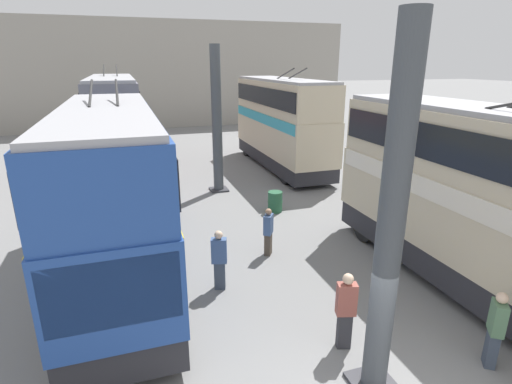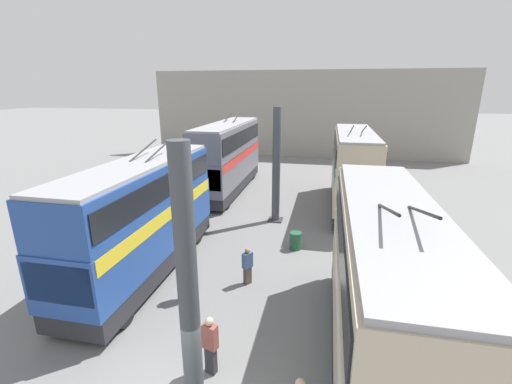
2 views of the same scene
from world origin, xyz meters
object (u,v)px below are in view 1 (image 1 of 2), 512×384
person_by_right_row (219,258)px  bus_right_mid (113,186)px  bus_left_near (480,190)px  person_by_left_row (496,328)px  oil_drum (275,202)px  person_aisle_foreground (346,309)px  bus_left_far (282,118)px  person_aisle_midway (268,231)px  bus_right_far (115,119)px

person_by_right_row → bus_right_mid: bearing=-103.9°
bus_left_near → person_by_right_row: bearing=73.4°
person_by_left_row → oil_drum: bearing=-48.7°
bus_left_near → person_aisle_foreground: (-1.25, 4.59, -1.86)m
bus_right_mid → bus_left_far: bearing=-41.1°
bus_left_near → bus_right_mid: bearing=69.1°
bus_left_near → oil_drum: size_ratio=11.03×
person_aisle_midway → person_aisle_foreground: bearing=124.5°
person_by_left_row → person_aisle_foreground: (1.46, 2.60, 0.06)m
bus_right_far → person_aisle_midway: 13.84m
person_aisle_midway → bus_left_near: bearing=176.9°
person_by_right_row → person_aisle_midway: bearing=144.8°
person_aisle_midway → person_aisle_foreground: (-4.75, -0.06, 0.13)m
person_aisle_midway → person_aisle_foreground: 4.75m
person_aisle_foreground → bus_left_far: bearing=-0.4°
person_by_right_row → person_aisle_foreground: bearing=49.6°
person_by_right_row → person_by_left_row: size_ratio=1.01×
bus_right_mid → person_by_left_row: bearing=-130.8°
bus_right_far → person_by_left_row: size_ratio=6.43×
person_by_left_row → oil_drum: 9.92m
bus_right_mid → oil_drum: bearing=-59.7°
bus_left_far → person_aisle_foreground: size_ratio=5.43×
bus_left_near → bus_right_far: 18.80m
bus_left_far → person_by_left_row: bus_left_far is taller
person_by_right_row → person_by_left_row: (-4.68, -4.64, -0.01)m
person_by_left_row → bus_right_far: bearing=-33.9°
person_aisle_midway → person_by_right_row: size_ratio=0.92×
bus_left_near → person_by_left_row: size_ratio=5.59×
bus_right_far → bus_left_near: bearing=-150.6°
bus_left_far → person_by_right_row: bus_left_far is taller
person_by_right_row → oil_drum: (5.17, -3.62, -0.49)m
bus_left_near → person_aisle_midway: size_ratio=6.02×
person_by_left_row → person_aisle_foreground: size_ratio=0.95×
oil_drum → bus_left_near: bearing=-157.1°
person_by_right_row → bus_left_far: bearing=168.5°
bus_right_mid → person_by_right_row: (-1.55, -2.58, -1.88)m
bus_left_far → bus_right_mid: size_ratio=1.02×
bus_left_near → person_aisle_foreground: 5.11m
bus_left_far → person_by_left_row: 17.04m
person_by_left_row → person_aisle_foreground: 2.98m
bus_left_near → bus_left_far: bus_left_far is taller
bus_left_near → bus_right_far: bus_right_far is taller
oil_drum → bus_right_far: bearing=33.9°
bus_left_far → person_aisle_foreground: 16.14m
bus_left_far → oil_drum: bearing=156.5°
person_aisle_midway → oil_drum: size_ratio=1.83×
bus_left_far → person_aisle_midway: bus_left_far is taller
person_aisle_midway → oil_drum: bearing=-80.2°
person_aisle_foreground → oil_drum: bearing=5.6°
bus_left_far → person_aisle_midway: size_ratio=6.17×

